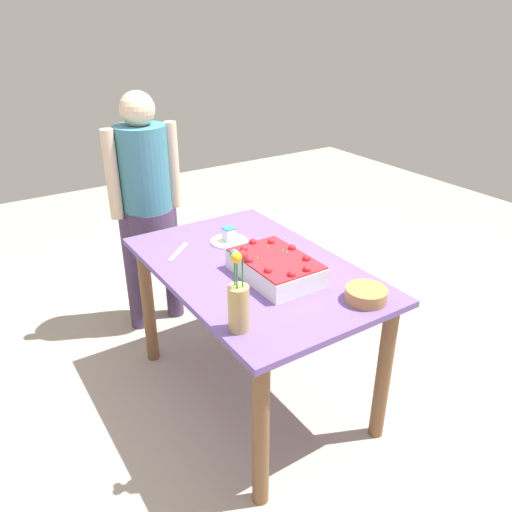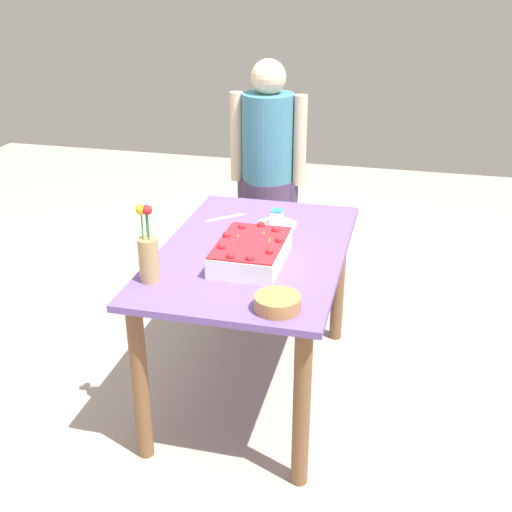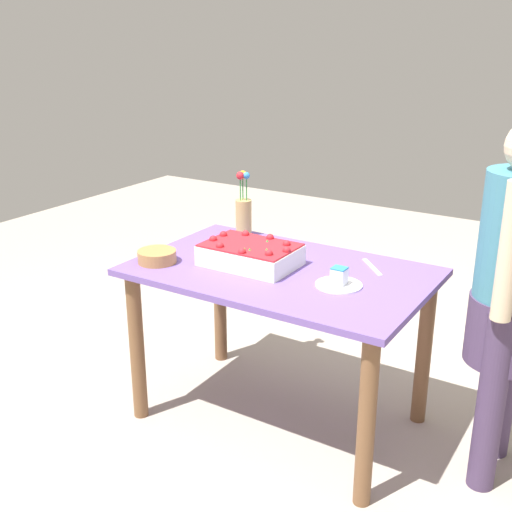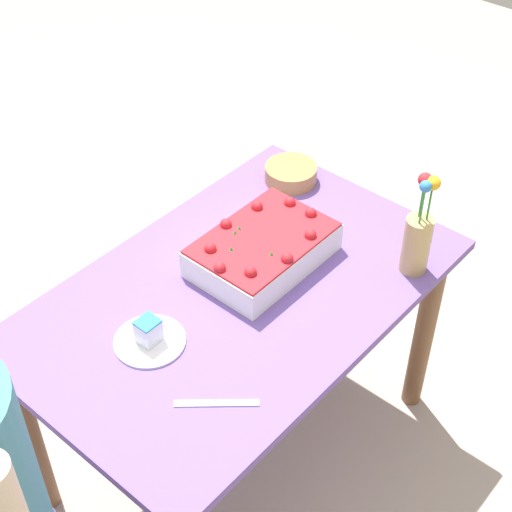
{
  "view_description": "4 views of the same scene",
  "coord_description": "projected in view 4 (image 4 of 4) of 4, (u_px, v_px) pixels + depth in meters",
  "views": [
    {
      "loc": [
        -1.79,
        1.16,
        1.87
      ],
      "look_at": [
        -0.06,
        0.03,
        0.86
      ],
      "focal_mm": 35.0,
      "sensor_mm": 36.0,
      "label": 1
    },
    {
      "loc": [
        -2.61,
        -0.65,
        1.98
      ],
      "look_at": [
        -0.14,
        -0.05,
        0.8
      ],
      "focal_mm": 45.0,
      "sensor_mm": 36.0,
      "label": 2
    },
    {
      "loc": [
        1.34,
        -2.34,
        1.79
      ],
      "look_at": [
        -0.08,
        -0.08,
        0.85
      ],
      "focal_mm": 45.0,
      "sensor_mm": 36.0,
      "label": 3
    },
    {
      "loc": [
        1.21,
        1.12,
        2.37
      ],
      "look_at": [
        -0.08,
        0.01,
        0.86
      ],
      "focal_mm": 55.0,
      "sensor_mm": 36.0,
      "label": 4
    }
  ],
  "objects": [
    {
      "name": "dining_table",
      "position": [
        238.0,
        322.0,
        2.38
      ],
      "size": [
        1.31,
        0.83,
        0.77
      ],
      "color": "#6A4F9F",
      "rests_on": "ground_plane"
    },
    {
      "name": "sheet_cake",
      "position": [
        263.0,
        249.0,
        2.35
      ],
      "size": [
        0.42,
        0.28,
        0.12
      ],
      "color": "white",
      "rests_on": "dining_table"
    },
    {
      "name": "serving_plate_with_slice",
      "position": [
        149.0,
        337.0,
        2.12
      ],
      "size": [
        0.2,
        0.2,
        0.08
      ],
      "color": "white",
      "rests_on": "dining_table"
    },
    {
      "name": "flower_vase",
      "position": [
        418.0,
        237.0,
        2.28
      ],
      "size": [
        0.08,
        0.08,
        0.34
      ],
      "color": "tan",
      "rests_on": "dining_table"
    },
    {
      "name": "fruit_bowl",
      "position": [
        291.0,
        174.0,
        2.68
      ],
      "size": [
        0.18,
        0.18,
        0.06
      ],
      "primitive_type": "cylinder",
      "color": "#AE7A43",
      "rests_on": "dining_table"
    },
    {
      "name": "ground_plane",
      "position": [
        241.0,
        446.0,
        2.8
      ],
      "size": [
        8.0,
        8.0,
        0.0
      ],
      "primitive_type": "plane",
      "color": "#AB9E8F"
    },
    {
      "name": "cake_knife",
      "position": [
        217.0,
        403.0,
        1.98
      ],
      "size": [
        0.16,
        0.17,
        0.0
      ],
      "primitive_type": "cube",
      "rotation": [
        0.0,
        0.0,
        5.44
      ],
      "color": "silver",
      "rests_on": "dining_table"
    }
  ]
}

